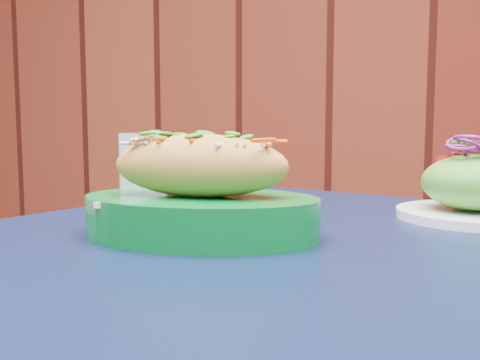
% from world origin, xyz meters
% --- Properties ---
extents(cafe_table, '(1.01, 1.01, 0.75)m').
position_xyz_m(cafe_table, '(-0.14, 1.29, 0.66)').
color(cafe_table, black).
rests_on(cafe_table, ground).
extents(banh_mi_basket, '(0.28, 0.19, 0.12)m').
position_xyz_m(banh_mi_basket, '(-0.26, 1.27, 0.80)').
color(banh_mi_basket, '#026522').
rests_on(banh_mi_basket, cafe_table).
extents(salad_plate, '(0.20, 0.20, 0.11)m').
position_xyz_m(salad_plate, '(0.03, 1.49, 0.79)').
color(salad_plate, white).
rests_on(salad_plate, cafe_table).
extents(water_glass, '(0.07, 0.07, 0.11)m').
position_xyz_m(water_glass, '(-0.42, 1.43, 0.81)').
color(water_glass, silver).
rests_on(water_glass, cafe_table).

